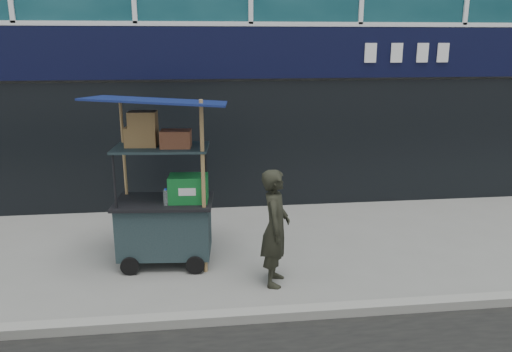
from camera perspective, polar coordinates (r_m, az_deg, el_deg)
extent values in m
plane|color=slate|center=(6.19, 3.61, -14.93)|extent=(80.00, 80.00, 0.00)
cube|color=gray|center=(5.99, 3.98, -15.38)|extent=(80.00, 0.18, 0.12)
cube|color=black|center=(9.18, -0.58, 13.87)|extent=(15.68, 0.06, 0.90)
cube|color=black|center=(9.42, -0.58, 3.47)|extent=(15.68, 0.04, 2.40)
cube|color=#1A292D|center=(7.26, -10.34, -5.86)|extent=(1.33, 0.85, 0.74)
cylinder|color=black|center=(7.14, -14.23, -9.98)|extent=(0.26, 0.07, 0.25)
cylinder|color=black|center=(7.00, -6.97, -10.10)|extent=(0.26, 0.07, 0.25)
cube|color=black|center=(7.13, -10.49, -2.91)|extent=(1.42, 0.94, 0.04)
cylinder|color=black|center=(6.84, -15.86, -0.72)|extent=(0.03, 0.03, 0.80)
cylinder|color=black|center=(6.65, -6.05, -0.65)|extent=(0.03, 0.03, 0.80)
cylinder|color=black|center=(7.43, -14.74, 0.61)|extent=(0.03, 0.03, 0.80)
cylinder|color=black|center=(7.27, -5.72, 0.71)|extent=(0.03, 0.03, 0.80)
cube|color=#1A292D|center=(6.93, -10.79, 3.20)|extent=(1.33, 0.85, 0.03)
cylinder|color=#9E7C47|center=(6.68, -6.02, -1.52)|extent=(0.06, 0.06, 2.39)
cylinder|color=#9E7C47|center=(7.47, -14.66, -0.57)|extent=(0.05, 0.05, 2.28)
cube|color=#0C1B44|center=(6.83, -11.06, 8.43)|extent=(1.90, 1.42, 0.21)
cube|color=#0E5A26|center=(6.97, -7.73, -1.42)|extent=(0.56, 0.41, 0.37)
cylinder|color=silver|center=(6.88, -10.26, -2.44)|extent=(0.08, 0.08, 0.21)
cylinder|color=blue|center=(6.85, -10.31, -1.51)|extent=(0.04, 0.04, 0.02)
cube|color=olive|center=(7.00, -12.94, 4.43)|extent=(0.45, 0.35, 0.27)
cube|color=brown|center=(6.83, -9.15, 4.22)|extent=(0.43, 0.33, 0.23)
cube|color=olive|center=(6.94, -12.83, 6.35)|extent=(0.39, 0.31, 0.21)
imported|color=black|center=(6.47, 2.23, -5.93)|extent=(0.50, 0.64, 1.55)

